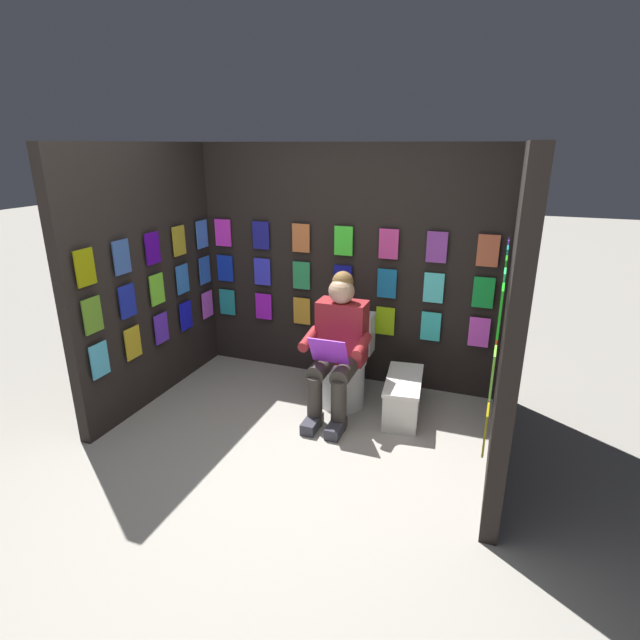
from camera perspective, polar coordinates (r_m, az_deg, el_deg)
name	(u,v)px	position (r m, az deg, el deg)	size (l,w,h in m)	color
ground_plane	(257,486)	(3.54, -7.09, -18.15)	(30.00, 30.00, 0.00)	#9E998E
display_wall_back	(346,266)	(4.66, 2.94, 6.06)	(2.92, 0.14, 2.16)	black
display_wall_left	(513,316)	(3.54, 20.99, 0.43)	(0.14, 1.81, 2.16)	black
display_wall_right	(148,277)	(4.52, -18.91, 4.63)	(0.14, 1.81, 2.16)	black
toilet	(345,366)	(4.38, 2.87, -5.22)	(0.41, 0.55, 0.77)	white
person_reading	(337,346)	(4.08, 1.99, -2.97)	(0.53, 0.68, 1.19)	maroon
comic_longbox_near	(403,397)	(4.27, 9.35, -8.54)	(0.36, 0.67, 0.34)	white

